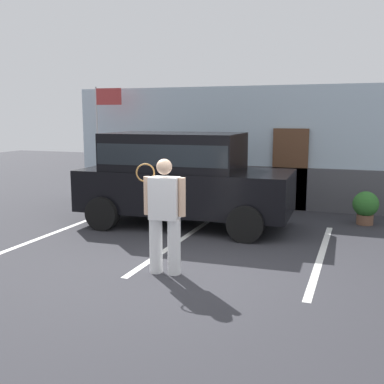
{
  "coord_description": "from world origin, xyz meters",
  "views": [
    {
      "loc": [
        2.59,
        -6.65,
        2.43
      ],
      "look_at": [
        -0.28,
        1.2,
        1.05
      ],
      "focal_mm": 43.62,
      "sensor_mm": 36.0,
      "label": 1
    }
  ],
  "objects_px": {
    "potted_plant_by_porch": "(366,206)",
    "tennis_player_man": "(164,215)",
    "parked_suv": "(181,174)",
    "flag_pole": "(103,123)"
  },
  "relations": [
    {
      "from": "potted_plant_by_porch",
      "to": "tennis_player_man",
      "type": "bearing_deg",
      "value": -122.52
    },
    {
      "from": "tennis_player_man",
      "to": "flag_pole",
      "type": "relative_size",
      "value": 0.55
    },
    {
      "from": "parked_suv",
      "to": "potted_plant_by_porch",
      "type": "xyz_separation_m",
      "value": [
        3.87,
        1.49,
        -0.73
      ]
    },
    {
      "from": "potted_plant_by_porch",
      "to": "flag_pole",
      "type": "height_order",
      "value": "flag_pole"
    },
    {
      "from": "tennis_player_man",
      "to": "potted_plant_by_porch",
      "type": "relative_size",
      "value": 2.38
    },
    {
      "from": "parked_suv",
      "to": "potted_plant_by_porch",
      "type": "distance_m",
      "value": 4.21
    },
    {
      "from": "parked_suv",
      "to": "potted_plant_by_porch",
      "type": "relative_size",
      "value": 6.21
    },
    {
      "from": "tennis_player_man",
      "to": "potted_plant_by_porch",
      "type": "xyz_separation_m",
      "value": [
        2.92,
        4.58,
        -0.52
      ]
    },
    {
      "from": "parked_suv",
      "to": "flag_pole",
      "type": "distance_m",
      "value": 3.89
    },
    {
      "from": "parked_suv",
      "to": "flag_pole",
      "type": "xyz_separation_m",
      "value": [
        -3.15,
        2.03,
        1.07
      ]
    }
  ]
}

